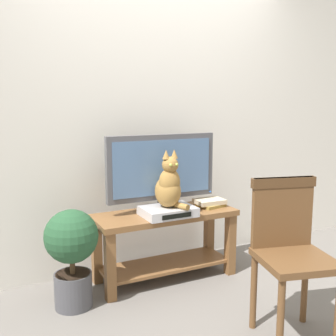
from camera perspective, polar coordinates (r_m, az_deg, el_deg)
name	(u,v)px	position (r m, az deg, el deg)	size (l,w,h in m)	color
ground_plane	(207,307)	(2.95, 5.51, -18.95)	(12.00, 12.00, 0.00)	slate
back_wall	(150,102)	(3.43, -2.59, 9.39)	(7.00, 0.12, 2.80)	silver
tv_stand	(165,234)	(3.22, -0.40, -9.33)	(1.12, 0.42, 0.54)	brown
tv	(162,170)	(3.14, -0.87, -0.26)	(0.90, 0.20, 0.60)	#4C4C51
media_box	(168,211)	(3.06, -0.02, -6.14)	(0.39, 0.30, 0.07)	#BCBCC1
cat	(169,186)	(3.00, 0.12, -2.51)	(0.20, 0.28, 0.44)	olive
wooden_chair	(290,245)	(2.52, 16.86, -10.39)	(0.50, 0.50, 0.95)	brown
book_stack	(210,203)	(3.34, 5.96, -4.90)	(0.24, 0.21, 0.06)	olive
potted_plant	(72,250)	(2.85, -13.47, -11.28)	(0.36, 0.36, 0.69)	#47474C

